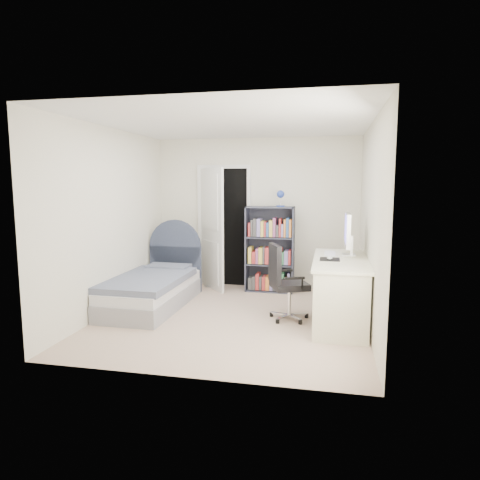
% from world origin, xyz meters
% --- Properties ---
extents(room_shell, '(3.50, 3.70, 2.60)m').
position_xyz_m(room_shell, '(0.00, 0.00, 1.25)').
color(room_shell, tan).
rests_on(room_shell, ground).
extents(door, '(0.92, 0.65, 2.06)m').
position_xyz_m(door, '(-0.64, 1.58, 1.03)').
color(door, black).
rests_on(door, ground).
extents(bed, '(0.92, 1.91, 1.17)m').
position_xyz_m(bed, '(-1.24, 0.33, 0.26)').
color(bed, gray).
rests_on(bed, ground).
extents(nightstand, '(0.36, 0.36, 0.55)m').
position_xyz_m(nightstand, '(-1.14, 1.32, 0.36)').
color(nightstand, tan).
rests_on(nightstand, ground).
extents(floor_lamp, '(0.20, 0.20, 1.43)m').
position_xyz_m(floor_lamp, '(-0.74, 1.54, 0.58)').
color(floor_lamp, silver).
rests_on(floor_lamp, ground).
extents(bookcase, '(0.78, 0.33, 1.64)m').
position_xyz_m(bookcase, '(0.29, 1.49, 0.64)').
color(bookcase, '#383B4C').
rests_on(bookcase, ground).
extents(desk, '(0.67, 1.67, 1.37)m').
position_xyz_m(desk, '(1.37, 0.13, 0.44)').
color(desk, beige).
rests_on(desk, ground).
extents(office_chair, '(0.57, 0.58, 0.99)m').
position_xyz_m(office_chair, '(0.66, 0.06, 0.54)').
color(office_chair, silver).
rests_on(office_chair, ground).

